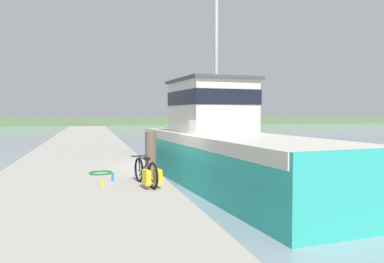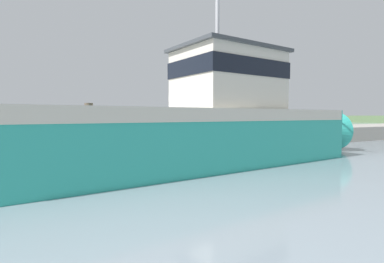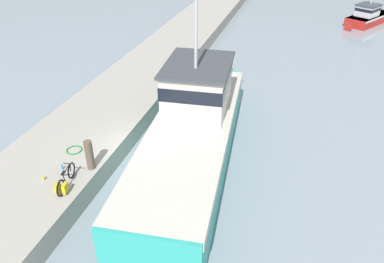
{
  "view_description": "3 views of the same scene",
  "coord_description": "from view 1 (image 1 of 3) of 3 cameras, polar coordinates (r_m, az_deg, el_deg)",
  "views": [
    {
      "loc": [
        -3.14,
        -12.42,
        2.77
      ],
      "look_at": [
        0.2,
        -0.22,
        2.13
      ],
      "focal_mm": 35.0,
      "sensor_mm": 36.0,
      "label": 1
    },
    {
      "loc": [
        10.67,
        -4.21,
        1.74
      ],
      "look_at": [
        0.35,
        1.61,
        1.11
      ],
      "focal_mm": 28.0,
      "sensor_mm": 36.0,
      "label": 2
    },
    {
      "loc": [
        5.81,
        -12.43,
        10.1
      ],
      "look_at": [
        1.65,
        1.68,
        1.08
      ],
      "focal_mm": 35.0,
      "sensor_mm": 36.0,
      "label": 3
    }
  ],
  "objects": [
    {
      "name": "hose_coil",
      "position": [
        11.49,
        -13.71,
        -6.11
      ],
      "size": [
        0.68,
        0.68,
        0.05
      ],
      "primitive_type": "torus",
      "color": "#197A2D",
      "rests_on": "dock_pier"
    },
    {
      "name": "far_shoreline",
      "position": [
        90.06,
        6.29,
        1.66
      ],
      "size": [
        180.0,
        5.0,
        1.76
      ],
      "primitive_type": "cube",
      "color": "#567047",
      "rests_on": "ground_plane"
    },
    {
      "name": "ground_plane",
      "position": [
        13.11,
        -1.1,
        -9.31
      ],
      "size": [
        320.0,
        320.0,
        0.0
      ],
      "primitive_type": "plane",
      "color": "#84939E"
    },
    {
      "name": "dock_pier",
      "position": [
        12.64,
        -16.78,
        -7.67
      ],
      "size": [
        4.65,
        80.0,
        0.96
      ],
      "primitive_type": "cube",
      "color": "#A39E93",
      "rests_on": "ground_plane"
    },
    {
      "name": "mooring_post",
      "position": [
        10.63,
        -6.32,
        -3.45
      ],
      "size": [
        0.32,
        0.32,
        1.27
      ],
      "primitive_type": "cylinder",
      "color": "brown",
      "rests_on": "dock_pier"
    },
    {
      "name": "fishing_boat_main",
      "position": [
        14.84,
        4.17,
        -2.01
      ],
      "size": [
        4.44,
        15.31,
        10.38
      ],
      "rotation": [
        0.0,
        0.0,
        0.09
      ],
      "color": "teal",
      "rests_on": "ground_plane"
    },
    {
      "name": "water_bottle_on_curb",
      "position": [
        10.2,
        -11.99,
        -6.77
      ],
      "size": [
        0.06,
        0.06,
        0.21
      ],
      "primitive_type": "cylinder",
      "color": "blue",
      "rests_on": "dock_pier"
    },
    {
      "name": "boat_white_moored",
      "position": [
        42.69,
        5.18,
        0.11
      ],
      "size": [
        4.79,
        6.54,
        4.19
      ],
      "rotation": [
        0.0,
        0.0,
        2.59
      ],
      "color": "#AD231E",
      "rests_on": "ground_plane"
    },
    {
      "name": "bicycle_touring",
      "position": [
        9.26,
        -6.76,
        -6.35
      ],
      "size": [
        0.62,
        1.67,
        0.71
      ],
      "rotation": [
        0.0,
        0.0,
        0.19
      ],
      "color": "black",
      "rests_on": "dock_pier"
    },
    {
      "name": "water_bottle_by_bike",
      "position": [
        9.38,
        -13.55,
        -7.69
      ],
      "size": [
        0.07,
        0.07,
        0.2
      ],
      "primitive_type": "cylinder",
      "color": "yellow",
      "rests_on": "dock_pier"
    }
  ]
}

